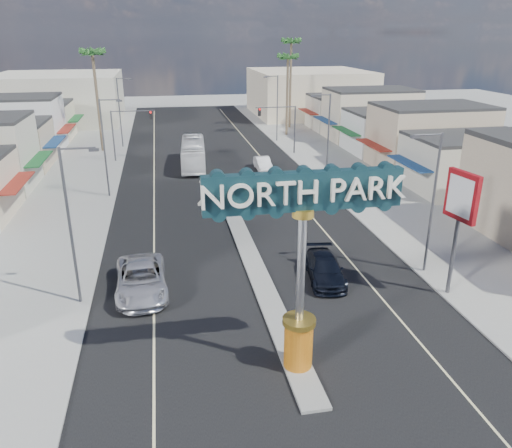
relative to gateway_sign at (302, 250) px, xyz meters
name	(u,v)px	position (x,y,z in m)	size (l,w,h in m)	color
ground	(222,191)	(0.00, 28.02, -5.93)	(160.00, 160.00, 0.00)	gray
road	(222,191)	(0.00, 28.02, -5.92)	(20.00, 120.00, 0.01)	black
median_island	(251,258)	(0.00, 12.02, -5.85)	(1.30, 30.00, 0.16)	gray
sidewalk_left	(72,198)	(-14.00, 28.02, -5.87)	(8.00, 120.00, 0.12)	gray
sidewalk_right	(358,182)	(14.00, 28.02, -5.87)	(8.00, 120.00, 0.12)	gray
storefront_row_right	(395,128)	(24.00, 41.02, -2.93)	(12.00, 42.00, 6.00)	#B7B29E
backdrop_far_left	(60,98)	(-22.00, 73.02, -1.93)	(20.00, 20.00, 8.00)	#B7B29E
backdrop_far_right	(309,93)	(22.00, 73.02, -1.93)	(20.00, 20.00, 8.00)	beige
gateway_sign	(302,250)	(0.00, 0.00, 0.00)	(8.20, 1.50, 9.15)	#CB5C0F
traffic_signal_left	(128,125)	(-9.18, 42.02, -1.65)	(5.09, 0.45, 6.00)	#47474C
traffic_signal_right	(281,120)	(9.18, 42.02, -1.65)	(5.09, 0.45, 6.00)	#47474C
streetlight_l_near	(72,220)	(-10.43, 8.02, -0.86)	(2.03, 0.22, 9.00)	#47474C
streetlight_l_mid	(106,143)	(-10.43, 28.02, -0.86)	(2.03, 0.22, 9.00)	#47474C
streetlight_l_far	(121,109)	(-10.43, 50.02, -0.86)	(2.03, 0.22, 9.00)	#47474C
streetlight_r_near	(431,197)	(10.43, 8.02, -0.86)	(2.03, 0.22, 9.00)	#47474C
streetlight_r_mid	(327,135)	(10.43, 28.02, -0.86)	(2.03, 0.22, 9.00)	#47474C
streetlight_r_far	(276,105)	(10.43, 50.02, -0.86)	(2.03, 0.22, 9.00)	#47474C
palm_left_far	(93,58)	(-13.00, 48.02, 5.57)	(2.60, 2.60, 13.10)	brown
palm_right_mid	(288,61)	(13.00, 54.02, 4.67)	(2.60, 2.60, 12.10)	brown
palm_right_far	(291,47)	(15.00, 60.02, 6.46)	(2.60, 2.60, 14.10)	brown
suv_left	(141,279)	(-7.18, 8.64, -5.05)	(2.90, 6.28, 1.75)	silver
suv_right	(325,269)	(3.96, 8.19, -5.19)	(2.07, 5.09, 1.48)	black
car_parked_right	(263,164)	(5.50, 34.97, -5.21)	(1.52, 4.35, 1.43)	white
city_bus	(193,153)	(-2.00, 38.10, -4.42)	(2.53, 10.83, 3.02)	white
bank_pylon_sign	(461,203)	(10.49, 5.06, -0.28)	(0.67, 2.30, 7.31)	#47474C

